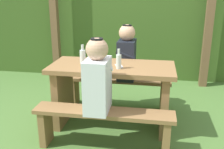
% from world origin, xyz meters
% --- Properties ---
extents(ground_plane, '(12.00, 12.00, 0.00)m').
position_xyz_m(ground_plane, '(0.00, 0.00, 0.00)').
color(ground_plane, '#4B7434').
extents(hedge_backdrop, '(6.40, 1.04, 1.86)m').
position_xyz_m(hedge_backdrop, '(0.00, 2.34, 0.93)').
color(hedge_backdrop, '#3A5A21').
rests_on(hedge_backdrop, ground_plane).
extents(pergola_post_left, '(0.12, 0.12, 2.26)m').
position_xyz_m(pergola_post_left, '(-1.29, 1.61, 1.13)').
color(pergola_post_left, brown).
rests_on(pergola_post_left, ground_plane).
extents(pergola_post_right, '(0.12, 0.12, 2.26)m').
position_xyz_m(pergola_post_right, '(1.29, 1.61, 1.13)').
color(pergola_post_right, brown).
rests_on(pergola_post_right, ground_plane).
extents(picnic_table, '(1.40, 0.64, 0.75)m').
position_xyz_m(picnic_table, '(0.00, 0.00, 0.51)').
color(picnic_table, olive).
rests_on(picnic_table, ground_plane).
extents(bench_near, '(1.40, 0.24, 0.43)m').
position_xyz_m(bench_near, '(0.00, -0.51, 0.31)').
color(bench_near, olive).
rests_on(bench_near, ground_plane).
extents(bench_far, '(1.40, 0.24, 0.43)m').
position_xyz_m(bench_far, '(0.00, 0.51, 0.31)').
color(bench_far, olive).
rests_on(bench_far, ground_plane).
extents(person_white_shirt, '(0.25, 0.35, 0.72)m').
position_xyz_m(person_white_shirt, '(-0.05, -0.50, 0.76)').
color(person_white_shirt, silver).
rests_on(person_white_shirt, bench_near).
extents(person_black_coat, '(0.25, 0.35, 0.72)m').
position_xyz_m(person_black_coat, '(0.11, 0.50, 0.76)').
color(person_black_coat, black).
rests_on(person_black_coat, bench_far).
extents(drinking_glass, '(0.07, 0.07, 0.09)m').
position_xyz_m(drinking_glass, '(-0.16, 0.06, 0.80)').
color(drinking_glass, silver).
rests_on(drinking_glass, picnic_table).
extents(bottle_left, '(0.07, 0.07, 0.22)m').
position_xyz_m(bottle_left, '(-0.35, 0.03, 0.84)').
color(bottle_left, silver).
rests_on(bottle_left, picnic_table).
extents(bottle_right, '(0.06, 0.06, 0.22)m').
position_xyz_m(bottle_right, '(0.09, -0.12, 0.84)').
color(bottle_right, silver).
rests_on(bottle_right, picnic_table).
extents(cell_phone, '(0.11, 0.16, 0.01)m').
position_xyz_m(cell_phone, '(0.08, -0.03, 0.75)').
color(cell_phone, silver).
rests_on(cell_phone, picnic_table).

